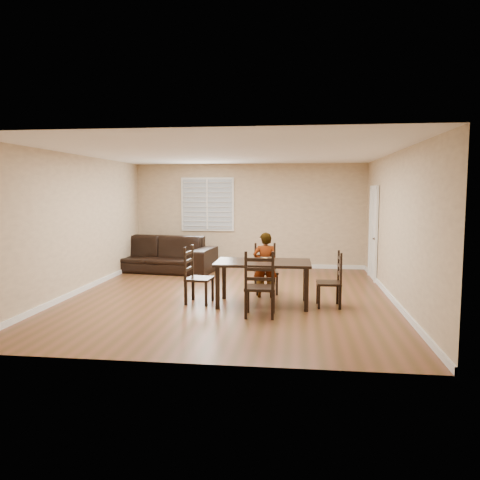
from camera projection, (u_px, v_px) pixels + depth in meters
name	position (u px, v px, depth m)	size (l,w,h in m)	color
ground	(230.00, 296.00, 8.89)	(7.00, 7.00, 0.00)	brown
room	(233.00, 201.00, 8.88)	(6.04, 7.04, 2.72)	#CDB38A
dining_table	(263.00, 266.00, 8.17)	(1.66, 0.95, 0.77)	black
chair_near	(265.00, 270.00, 9.24)	(0.51, 0.49, 0.98)	black
chair_far	(260.00, 288.00, 7.32)	(0.49, 0.46, 1.07)	black
chair_left	(193.00, 277.00, 8.35)	(0.48, 0.51, 1.03)	black
chair_right	(335.00, 282.00, 8.06)	(0.42, 0.45, 0.97)	black
child	(265.00, 265.00, 8.77)	(0.45, 0.30, 1.23)	gray
napkin	(264.00, 260.00, 8.35)	(0.32, 0.32, 0.00)	beige
donut	(265.00, 258.00, 8.34)	(0.11, 0.11, 0.04)	gold
sofa	(155.00, 254.00, 11.70)	(2.98, 1.17, 0.87)	black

